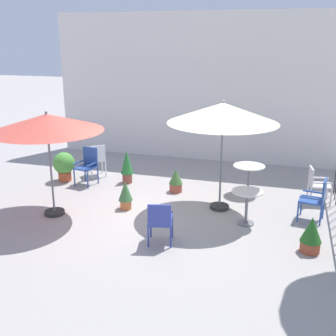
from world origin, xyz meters
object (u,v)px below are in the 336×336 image
(cafe_table_1, at_px, (249,174))
(potted_plant_1, at_px, (176,180))
(patio_chair_4, at_px, (88,164))
(patio_chair_3, at_px, (317,197))
(potted_plant_0, at_px, (311,234))
(patio_chair_1, at_px, (317,183))
(cafe_table_0, at_px, (247,201))
(patio_umbrella_1, at_px, (223,114))
(potted_plant_3, at_px, (127,165))
(patio_umbrella_0, at_px, (47,123))
(potted_plant_4, at_px, (64,165))
(patio_chair_2, at_px, (160,220))
(patio_chair_0, at_px, (97,158))
(potted_plant_2, at_px, (125,194))

(cafe_table_1, bearing_deg, potted_plant_1, -166.84)
(cafe_table_1, bearing_deg, patio_chair_4, -173.34)
(patio_chair_3, relative_size, potted_plant_0, 1.38)
(patio_chair_1, relative_size, patio_chair_4, 0.87)
(potted_plant_0, bearing_deg, cafe_table_0, 144.65)
(patio_chair_3, bearing_deg, patio_umbrella_1, 177.25)
(cafe_table_0, distance_m, potted_plant_3, 3.80)
(patio_umbrella_0, height_order, potted_plant_4, patio_umbrella_0)
(potted_plant_4, bearing_deg, patio_chair_2, -37.72)
(potted_plant_0, bearing_deg, patio_chair_3, 84.81)
(potted_plant_3, bearing_deg, patio_chair_3, -13.92)
(patio_umbrella_1, distance_m, potted_plant_4, 4.78)
(potted_plant_1, height_order, potted_plant_4, potted_plant_4)
(patio_umbrella_0, bearing_deg, potted_plant_1, 44.05)
(patio_umbrella_1, xyz_separation_m, patio_chair_0, (-3.69, 1.34, -1.65))
(patio_chair_1, bearing_deg, potted_plant_1, -175.72)
(patio_chair_0, height_order, potted_plant_3, patio_chair_0)
(patio_chair_1, bearing_deg, cafe_table_1, 174.23)
(potted_plant_4, bearing_deg, patio_chair_4, -3.83)
(patio_chair_3, distance_m, potted_plant_4, 6.51)
(cafe_table_0, xyz_separation_m, potted_plant_3, (-3.37, 1.75, -0.02))
(patio_umbrella_0, relative_size, potted_plant_3, 2.64)
(patio_umbrella_0, height_order, cafe_table_0, patio_umbrella_0)
(patio_chair_2, distance_m, potted_plant_0, 2.76)
(patio_chair_0, distance_m, potted_plant_1, 2.51)
(patio_umbrella_1, xyz_separation_m, cafe_table_0, (0.67, -0.67, -1.69))
(patio_chair_3, xyz_separation_m, potted_plant_3, (-4.76, 1.18, -0.05))
(patio_chair_4, xyz_separation_m, potted_plant_2, (1.60, -1.32, -0.20))
(cafe_table_0, height_order, potted_plant_1, cafe_table_0)
(patio_chair_3, bearing_deg, potted_plant_0, -95.19)
(patio_umbrella_0, relative_size, cafe_table_0, 3.21)
(patio_chair_3, xyz_separation_m, potted_plant_2, (-4.12, -0.52, -0.18))
(patio_chair_3, relative_size, patio_chair_4, 0.97)
(patio_chair_0, relative_size, potted_plant_4, 1.16)
(cafe_table_1, xyz_separation_m, potted_plant_0, (1.42, -2.75, -0.16))
(cafe_table_1, distance_m, potted_plant_3, 3.21)
(patio_chair_4, bearing_deg, patio_chair_1, 3.23)
(cafe_table_1, relative_size, potted_plant_1, 1.32)
(patio_umbrella_1, distance_m, cafe_table_1, 2.12)
(patio_umbrella_0, relative_size, patio_umbrella_1, 0.95)
(patio_chair_2, xyz_separation_m, patio_chair_3, (2.85, 1.95, 0.04))
(patio_umbrella_1, height_order, cafe_table_0, patio_umbrella_1)
(patio_chair_0, bearing_deg, potted_plant_4, -139.77)
(cafe_table_0, bearing_deg, patio_chair_4, 162.43)
(patio_chair_1, distance_m, potted_plant_2, 4.48)
(cafe_table_0, distance_m, potted_plant_0, 1.55)
(patio_chair_0, distance_m, potted_plant_0, 6.33)
(patio_umbrella_1, height_order, potted_plant_3, patio_umbrella_1)
(cafe_table_0, relative_size, patio_chair_4, 0.75)
(patio_chair_1, xyz_separation_m, patio_chair_4, (-5.77, -0.33, 0.07))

